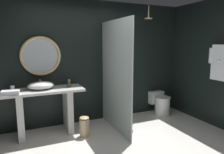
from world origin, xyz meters
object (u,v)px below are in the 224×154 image
Objects in this scene: rain_shower_head at (148,17)px; waste_bin at (84,126)px; toilet at (161,103)px; round_wall_mirror at (41,56)px; tumbler_cup at (12,89)px; hanging_bathrobe at (222,61)px; vessel_sink at (41,85)px; soap_dispenser at (69,84)px; folded_hand_towel at (10,93)px.

rain_shower_head is 0.72× the size of waste_bin.
round_wall_mirror is at bearing 174.61° from toilet.
tumbler_cup is at bearing 179.77° from toilet.
vessel_sink is at bearing 159.64° from hanging_bathrobe.
soap_dispenser is 0.76m from round_wall_mirror.
rain_shower_head is at bearing -170.99° from toilet.
hanging_bathrobe reaches higher than waste_bin.
waste_bin is (0.69, -0.44, -0.75)m from vessel_sink.
waste_bin is at bearing 163.33° from hanging_bathrobe.
soap_dispenser is at bearing -32.95° from round_wall_mirror.
soap_dispenser is at bearing 9.89° from folded_hand_towel.
rain_shower_head reaches higher than waste_bin.
tumbler_cup is (-0.48, 0.01, -0.02)m from vessel_sink.
waste_bin is (-2.53, 0.76, -1.18)m from hanging_bathrobe.
hanging_bathrobe is 1.98× the size of waste_bin.
round_wall_mirror is at bearing 24.64° from tumbler_cup.
hanging_bathrobe reaches higher than tumbler_cup.
rain_shower_head is at bearing -8.47° from round_wall_mirror.
tumbler_cup is 0.20× the size of toilet.
tumbler_cup is 3.91m from hanging_bathrobe.
toilet is at bearing 9.01° from rain_shower_head.
round_wall_mirror is 2.38m from rain_shower_head.
rain_shower_head is at bearing -0.99° from soap_dispenser.
round_wall_mirror reaches higher than folded_hand_towel.
rain_shower_head is 2.06m from toilet.
folded_hand_towel is (-3.71, 0.97, -0.47)m from hanging_bathrobe.
vessel_sink is at bearing 179.93° from toilet.
soap_dispenser is at bearing -178.83° from toilet.
tumbler_cup is at bearing 178.89° from vessel_sink.
rain_shower_head reaches higher than hanging_bathrobe.
waste_bin is (-2.05, -0.43, -0.07)m from toilet.
vessel_sink reaches higher than tumbler_cup.
waste_bin is (0.64, -0.69, -1.28)m from round_wall_mirror.
round_wall_mirror is (0.53, 0.24, 0.55)m from tumbler_cup.
hanging_bathrobe is 1.38× the size of toilet.
rain_shower_head is 0.50× the size of toilet.
tumbler_cup is at bearing 161.96° from hanging_bathrobe.
folded_hand_towel is at bearing -139.15° from round_wall_mirror.
soap_dispenser is at bearing -5.46° from vessel_sink.
toilet is at bearing -0.23° from tumbler_cup.
tumbler_cup is 0.39× the size of folded_hand_towel.
toilet is at bearing -5.39° from round_wall_mirror.
folded_hand_towel is (-3.24, -0.22, 0.64)m from toilet.
hanging_bathrobe reaches higher than soap_dispenser.
folded_hand_towel is at bearing 169.96° from waste_bin.
soap_dispenser is 0.58× the size of folded_hand_towel.
vessel_sink is at bearing -1.11° from tumbler_cup.
vessel_sink is 2.82m from toilet.
hanging_bathrobe is at bearing -18.04° from tumbler_cup.
toilet is (-0.47, 1.19, -1.11)m from hanging_bathrobe.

